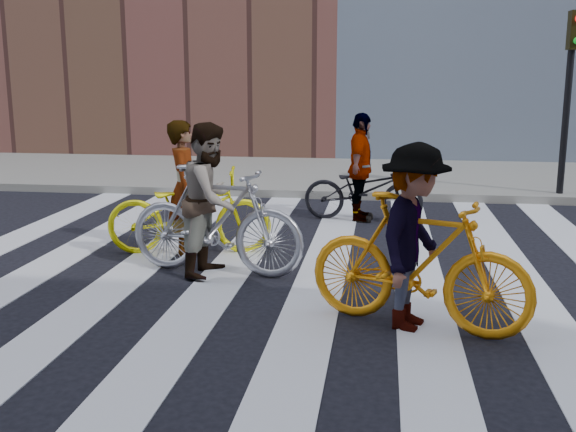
% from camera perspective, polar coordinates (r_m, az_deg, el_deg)
% --- Properties ---
extents(ground, '(100.00, 100.00, 0.00)m').
position_cam_1_polar(ground, '(7.64, -1.41, -5.32)').
color(ground, black).
rests_on(ground, ground).
extents(sidewalk_far, '(100.00, 5.00, 0.15)m').
position_cam_1_polar(sidewalk_far, '(14.91, 3.33, 3.45)').
color(sidewalk_far, gray).
rests_on(sidewalk_far, ground).
extents(zebra_crosswalk, '(8.25, 10.00, 0.01)m').
position_cam_1_polar(zebra_crosswalk, '(7.64, -1.41, -5.27)').
color(zebra_crosswalk, silver).
rests_on(zebra_crosswalk, ground).
extents(traffic_signal, '(0.22, 0.42, 3.33)m').
position_cam_1_polar(traffic_signal, '(12.92, 22.82, 11.07)').
color(traffic_signal, black).
rests_on(traffic_signal, ground).
extents(bike_yellow_left, '(2.18, 1.09, 1.09)m').
position_cam_1_polar(bike_yellow_left, '(8.68, -8.35, 0.39)').
color(bike_yellow_left, '#FFFA0E').
rests_on(bike_yellow_left, ground).
extents(bike_silver_mid, '(2.16, 0.91, 1.26)m').
position_cam_1_polar(bike_silver_mid, '(7.72, -6.14, -0.37)').
color(bike_silver_mid, '#ABACB5').
rests_on(bike_silver_mid, ground).
extents(bike_yellow_right, '(2.12, 1.22, 1.23)m').
position_cam_1_polar(bike_yellow_right, '(6.14, 10.97, -3.87)').
color(bike_yellow_right, orange).
rests_on(bike_yellow_right, ground).
extents(bike_dark_rear, '(1.92, 0.84, 0.98)m').
position_cam_1_polar(bike_dark_rear, '(10.59, 6.38, 2.20)').
color(bike_dark_rear, black).
rests_on(bike_dark_rear, ground).
extents(rider_left, '(0.51, 0.68, 1.71)m').
position_cam_1_polar(rider_left, '(8.64, -8.73, 2.38)').
color(rider_left, slate).
rests_on(rider_left, ground).
extents(rider_mid, '(0.78, 0.94, 1.74)m').
position_cam_1_polar(rider_mid, '(7.68, -6.54, 1.40)').
color(rider_mid, slate).
rests_on(rider_mid, ground).
extents(rider_right, '(0.95, 1.23, 1.69)m').
position_cam_1_polar(rider_right, '(6.08, 10.58, -1.80)').
color(rider_right, slate).
rests_on(rider_right, ground).
extents(rider_rear, '(0.51, 1.03, 1.69)m').
position_cam_1_polar(rider_rear, '(10.54, 6.15, 4.11)').
color(rider_rear, slate).
rests_on(rider_rear, ground).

